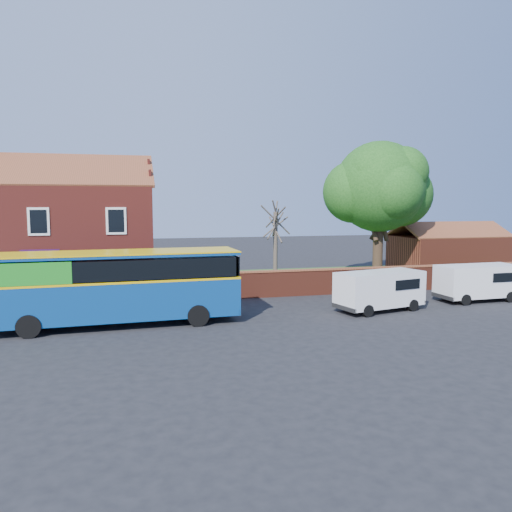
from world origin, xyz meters
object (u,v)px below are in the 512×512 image
object	(u,v)px
van_far	(478,281)
bus	(108,284)
van_near	(380,289)
large_tree	(379,190)

from	to	relation	value
van_far	bus	bearing A→B (deg)	-179.63
van_near	van_far	xyz separation A→B (m)	(6.71, 1.02, 0.01)
van_far	large_tree	distance (m)	10.45
van_near	large_tree	bearing A→B (deg)	49.82
bus	van_near	xyz separation A→B (m)	(13.55, -0.14, -0.77)
bus	van_far	bearing A→B (deg)	0.17
van_near	large_tree	xyz separation A→B (m)	(5.03, 9.81, 5.40)
van_near	large_tree	distance (m)	12.28
bus	van_near	bearing A→B (deg)	-2.91
van_far	large_tree	xyz separation A→B (m)	(-1.69, 8.79, 5.39)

